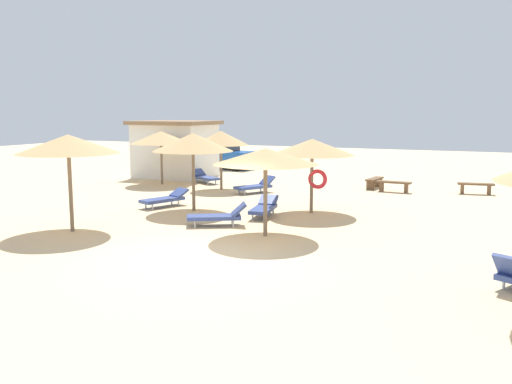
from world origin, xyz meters
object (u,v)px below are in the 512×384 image
at_px(lounger_6, 204,177).
at_px(bench_1, 476,186).
at_px(parasol_7, 68,144).
at_px(lounger_2, 218,216).
at_px(parasol_2, 265,157).
at_px(bench_0, 375,181).
at_px(lounger_5, 255,186).
at_px(parked_car, 222,156).
at_px(beach_cabana, 175,149).
at_px(parasol_0, 193,142).
at_px(parasol_6, 161,138).
at_px(parasol_1, 312,148).
at_px(lounger_0, 165,199).
at_px(bench_2, 394,185).
at_px(parasol_5, 221,138).
at_px(lounger_1, 264,207).

bearing_deg(lounger_6, bench_1, 7.29).
distance_m(parasol_7, lounger_2, 5.03).
xyz_separation_m(parasol_2, bench_0, (0.85, 11.09, -1.98)).
xyz_separation_m(lounger_2, lounger_5, (-1.75, 6.79, -0.00)).
height_order(parked_car, beach_cabana, beach_cabana).
bearing_deg(bench_0, lounger_2, -104.93).
distance_m(parasol_0, parked_car, 14.58).
bearing_deg(bench_1, lounger_5, -157.95).
relative_size(parasol_6, bench_1, 1.96).
distance_m(lounger_2, bench_0, 10.76).
xyz_separation_m(parasol_1, bench_0, (0.76, 7.10, -2.00)).
relative_size(parasol_0, bench_0, 1.90).
xyz_separation_m(lounger_6, bench_1, (12.70, 1.63, 0.03)).
xyz_separation_m(parasol_7, lounger_0, (0.20, 4.74, -2.33)).
height_order(parasol_7, bench_2, parasol_7).
bearing_deg(parasol_0, bench_1, 42.52).
bearing_deg(bench_1, parasol_0, -137.48).
relative_size(parasol_5, bench_2, 1.78).
bearing_deg(bench_1, lounger_6, -172.71).
relative_size(parasol_7, parked_car, 0.74).
xyz_separation_m(bench_1, parked_car, (-15.04, 4.80, 0.48)).
bearing_deg(parasol_5, beach_cabana, 144.75).
bearing_deg(parasol_0, bench_0, 60.34).
distance_m(lounger_2, lounger_6, 10.37).
distance_m(lounger_5, parked_car, 10.40).
relative_size(lounger_1, bench_1, 1.29).
height_order(bench_2, parked_car, parked_car).
xyz_separation_m(lounger_0, bench_2, (7.31, 7.32, 0.04)).
height_order(parasol_7, bench_1, parasol_7).
distance_m(parasol_5, lounger_6, 3.23).
bearing_deg(bench_2, lounger_0, -134.93).
distance_m(parasol_6, parasol_7, 10.61).
height_order(parasol_6, lounger_6, parasol_6).
bearing_deg(lounger_1, parasol_2, -66.02).
relative_size(parasol_2, parked_car, 0.74).
xyz_separation_m(lounger_1, lounger_2, (-0.71, -2.04, 0.01)).
bearing_deg(lounger_5, bench_2, 26.37).
bearing_deg(lounger_0, parasol_7, -92.40).
bearing_deg(beach_cabana, parked_car, 86.11).
bearing_deg(parasol_6, parasol_5, -6.04).
relative_size(bench_0, parked_car, 0.37).
distance_m(parasol_6, bench_1, 14.80).
distance_m(bench_1, beach_cabana, 15.42).
distance_m(lounger_1, beach_cabana, 12.21).
bearing_deg(parasol_6, lounger_1, -34.68).
relative_size(bench_1, bench_2, 1.02).
bearing_deg(parasol_0, lounger_5, 86.57).
relative_size(lounger_1, lounger_5, 1.02).
bearing_deg(bench_0, parasol_6, -163.74).
height_order(parasol_2, bench_0, parasol_2).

